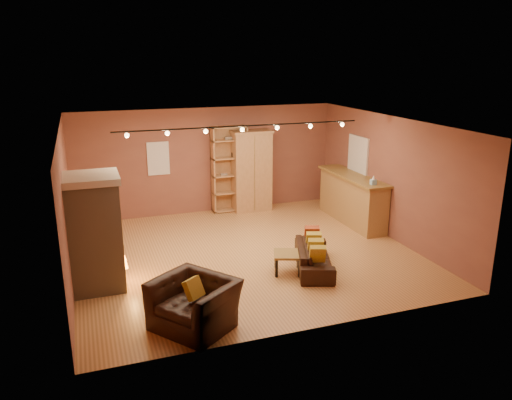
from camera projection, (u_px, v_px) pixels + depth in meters
name	position (u px, v px, depth m)	size (l,w,h in m)	color
floor	(246.00, 254.00, 10.74)	(7.00, 7.00, 0.00)	#A96F3C
ceiling	(245.00, 123.00, 9.95)	(7.00, 7.00, 0.00)	brown
back_wall	(207.00, 161.00, 13.28)	(7.00, 0.02, 2.80)	brown
left_wall	(66.00, 208.00, 9.22)	(0.02, 6.50, 2.80)	brown
right_wall	(390.00, 178.00, 11.46)	(0.02, 6.50, 2.80)	brown
fireplace	(95.00, 232.00, 8.92)	(1.01, 0.98, 2.12)	tan
back_window	(158.00, 158.00, 12.81)	(0.56, 0.04, 0.86)	white
bookcase	(229.00, 168.00, 13.41)	(0.95, 0.37, 2.32)	tan
armoire	(251.00, 171.00, 13.48)	(1.08, 0.62, 2.19)	tan
bar_counter	(352.00, 198.00, 12.59)	(0.68, 2.57, 1.23)	tan
tissue_box	(373.00, 181.00, 11.50)	(0.12, 0.12, 0.21)	#84B4D4
right_window	(358.00, 156.00, 12.65)	(0.05, 0.90, 1.00)	white
loveseat	(314.00, 252.00, 9.90)	(1.03, 1.74, 0.72)	black
armchair	(194.00, 296.00, 7.72)	(1.34, 1.43, 1.05)	black
coffee_table	(288.00, 256.00, 9.72)	(0.69, 0.69, 0.41)	olive
track_rail	(242.00, 128.00, 10.16)	(5.20, 0.09, 0.13)	black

